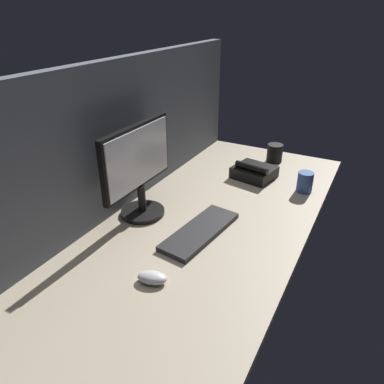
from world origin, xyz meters
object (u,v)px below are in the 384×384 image
at_px(mug_ceramic_blue, 305,182).
at_px(desk_phone, 254,172).
at_px(monitor, 138,167).
at_px(mug_black_travel, 275,153).
at_px(keyboard, 200,231).
at_px(mouse, 152,278).

bearing_deg(mug_ceramic_blue, desk_phone, 82.78).
bearing_deg(mug_ceramic_blue, monitor, 133.54).
bearing_deg(mug_black_travel, keyboard, 177.38).
relative_size(monitor, keyboard, 1.10).
height_order(keyboard, mug_ceramic_blue, mug_ceramic_blue).
bearing_deg(mug_black_travel, mug_ceramic_blue, -141.56).
distance_m(mug_ceramic_blue, desk_phone, 0.26).
distance_m(mug_black_travel, desk_phone, 0.26).
relative_size(mouse, desk_phone, 0.44).
distance_m(mug_ceramic_blue, mug_black_travel, 0.37).
relative_size(mug_black_travel, desk_phone, 0.45).
height_order(monitor, mouse, monitor).
xyz_separation_m(mug_black_travel, desk_phone, (-0.26, 0.03, -0.02)).
bearing_deg(mug_ceramic_blue, keyboard, 153.61).
relative_size(mug_ceramic_blue, mug_black_travel, 0.98).
xyz_separation_m(mouse, mug_black_travel, (1.14, -0.05, 0.03)).
height_order(monitor, keyboard, monitor).
bearing_deg(mug_black_travel, desk_phone, 173.81).
xyz_separation_m(mouse, mug_ceramic_blue, (0.85, -0.28, 0.03)).
xyz_separation_m(mug_ceramic_blue, mug_black_travel, (0.29, 0.23, 0.00)).
height_order(mouse, mug_black_travel, mug_black_travel).
relative_size(monitor, desk_phone, 1.87).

